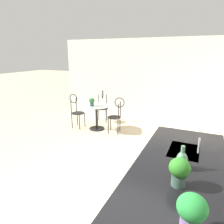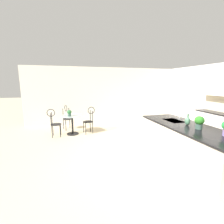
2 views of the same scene
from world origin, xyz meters
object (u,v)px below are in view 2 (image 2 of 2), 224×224
chair_near_window (67,116)px  vase_on_counter (188,121)px  chair_by_island (54,121)px  bistro_table (72,123)px  potted_plant_on_table (69,113)px  potted_plant_counter_near (199,122)px  chair_toward_desk (89,119)px

chair_near_window → vase_on_counter: 4.69m
chair_near_window → chair_by_island: bearing=-28.0°
bistro_table → chair_near_window: 0.78m
chair_by_island → potted_plant_on_table: (0.00, 0.55, 0.30)m
chair_near_window → potted_plant_on_table: size_ratio=4.46×
chair_near_window → chair_by_island: size_ratio=1.00×
chair_near_window → potted_plant_counter_near: 4.98m
potted_plant_on_table → potted_plant_counter_near: bearing=42.0°
vase_on_counter → chair_by_island: bearing=-129.7°
bistro_table → vase_on_counter: (2.90, 2.72, 0.58)m
bistro_table → chair_toward_desk: chair_toward_desk is taller
chair_near_window → potted_plant_counter_near: bearing=36.2°
chair_by_island → vase_on_counter: vase_on_counter is taller
potted_plant_counter_near → chair_by_island: bearing=-132.9°
bistro_table → chair_toward_desk: bearing=88.1°
bistro_table → vase_on_counter: vase_on_counter is taller
bistro_table → chair_by_island: 0.66m
potted_plant_on_table → chair_toward_desk: bearing=96.4°
chair_by_island → chair_toward_desk: same height
bistro_table → chair_by_island: size_ratio=0.77×
chair_toward_desk → potted_plant_counter_near: bearing=32.9°
bistro_table → chair_toward_desk: (0.02, 0.65, 0.13)m
bistro_table → vase_on_counter: size_ratio=2.78×
chair_by_island → potted_plant_counter_near: bearing=47.1°
chair_near_window → chair_toward_desk: bearing=47.4°
bistro_table → chair_near_window: size_ratio=0.77×
potted_plant_counter_near → bistro_table: bearing=-139.9°
chair_near_window → bistro_table: bearing=14.2°
chair_by_island → chair_toward_desk: bearing=93.7°
chair_near_window → chair_toward_desk: size_ratio=1.00×
chair_toward_desk → potted_plant_counter_near: size_ratio=3.45×
chair_near_window → chair_toward_desk: (0.77, 0.84, 0.00)m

